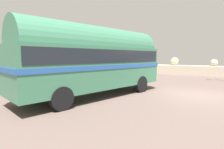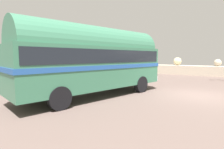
# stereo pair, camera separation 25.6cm
# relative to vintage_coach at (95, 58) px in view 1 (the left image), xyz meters

# --- Properties ---
(ground) EXTENTS (32.00, 26.00, 0.02)m
(ground) POSITION_rel_vintage_coach_xyz_m (4.59, 3.26, -2.04)
(ground) COLOR brown
(breakwater) EXTENTS (31.36, 1.82, 2.09)m
(breakwater) POSITION_rel_vintage_coach_xyz_m (4.57, 15.07, -1.43)
(breakwater) COLOR #BCAD98
(breakwater) RESTS_ON ground
(vintage_coach) EXTENTS (4.19, 8.90, 3.70)m
(vintage_coach) POSITION_rel_vintage_coach_xyz_m (0.00, 0.00, 0.00)
(vintage_coach) COLOR black
(vintage_coach) RESTS_ON ground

